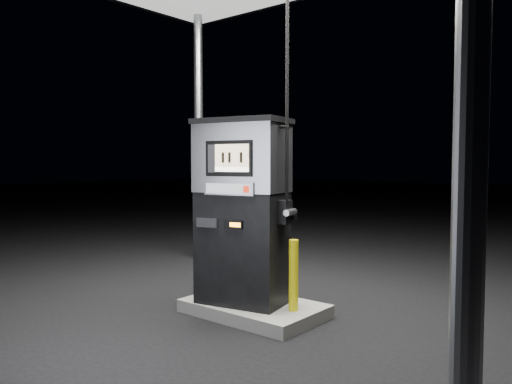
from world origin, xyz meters
The scene contains 5 objects.
ground centered at (0.00, 0.00, 0.00)m, with size 80.00×80.00×0.00m, color black.
pump_island centered at (0.00, 0.00, 0.07)m, with size 1.60×1.00×0.15m, color slate.
fuel_dispenser centered at (-0.09, -0.10, 1.26)m, with size 1.24×0.84×4.47m.
bollard_left centered at (-0.55, -0.17, 0.56)m, with size 0.11×0.11×0.81m, color yellow.
bollard_right centered at (0.55, 0.03, 0.55)m, with size 0.11×0.11×0.80m, color yellow.
Camera 1 is at (3.72, -4.46, 1.79)m, focal length 35.00 mm.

